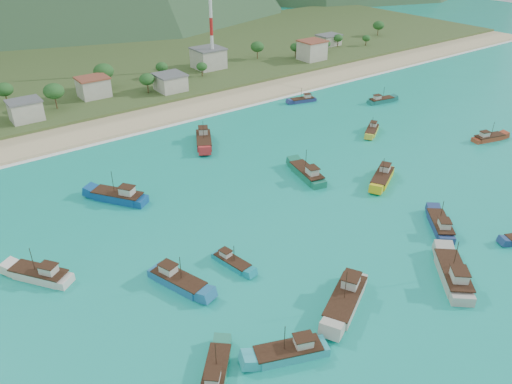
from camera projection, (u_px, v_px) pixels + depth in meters
ground at (319, 240)px, 95.52m from camera, size 600.00×600.00×0.00m
beach at (142, 119)px, 150.98m from camera, size 400.00×18.00×1.20m
land at (75, 73)px, 193.81m from camera, size 400.00×110.00×2.40m
surf_line at (156, 129)px, 144.31m from camera, size 400.00×2.50×0.08m
village at (133, 81)px, 168.75m from camera, size 205.73×25.74×7.53m
vegetation at (87, 87)px, 161.47m from camera, size 281.01×25.57×8.92m
radio_tower at (211, 18)px, 183.55m from camera, size 1.20×1.20×38.17m
boat_1 at (307, 174)px, 117.45m from camera, size 6.12×12.63×7.17m
boat_2 at (40, 275)px, 85.05m from camera, size 9.26×11.04×6.63m
boat_3 at (290, 353)px, 70.18m from camera, size 11.19×6.85×6.36m
boat_4 at (453, 275)px, 84.63m from camera, size 11.46×12.32×7.69m
boat_5 at (232, 263)px, 88.57m from camera, size 3.90×8.48×4.83m
boat_6 at (178, 281)px, 83.62m from camera, size 6.66×11.69×6.63m
boat_8 at (345, 300)px, 79.32m from camera, size 13.50×9.74×7.82m
boat_9 at (440, 226)px, 98.53m from camera, size 9.20×10.16×6.27m
boat_10 at (372, 131)px, 141.33m from camera, size 9.07×7.16×5.36m
boat_14 at (216, 374)px, 67.10m from camera, size 8.76×9.27×5.82m
boat_17 at (489, 138)px, 136.65m from camera, size 10.00×5.16×5.67m
boat_18 at (204, 141)px, 134.36m from camera, size 9.40×12.90×7.49m
boat_20 at (303, 100)px, 164.23m from camera, size 9.07×4.62×5.15m
boat_21 at (381, 101)px, 163.65m from camera, size 9.80×4.45×5.59m
boat_22 at (119, 197)px, 108.05m from camera, size 10.18×12.33×7.37m
boat_25 at (382, 178)px, 115.90m from camera, size 11.55×8.33×6.69m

